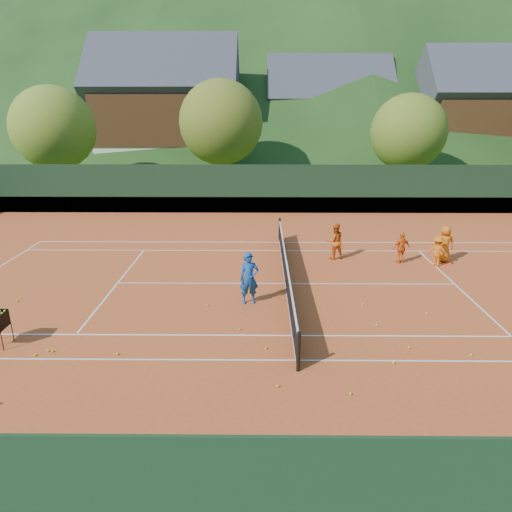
{
  "coord_description": "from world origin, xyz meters",
  "views": [
    {
      "loc": [
        -0.98,
        -16.1,
        6.46
      ],
      "look_at": [
        -1.13,
        0.0,
        1.12
      ],
      "focal_mm": 32.0,
      "sensor_mm": 36.0,
      "label": 1
    }
  ],
  "objects_px": {
    "tennis_net": "(286,271)",
    "coach": "(249,278)",
    "chalet_right": "(478,118)",
    "student_d": "(437,251)",
    "student_a": "(335,241)",
    "student_b": "(401,248)",
    "student_c": "(445,244)",
    "chalet_left": "(167,114)",
    "chalet_mid": "(327,120)"
  },
  "relations": [
    {
      "from": "chalet_left",
      "to": "student_d",
      "type": "bearing_deg",
      "value": -59.55
    },
    {
      "from": "student_d",
      "to": "chalet_right",
      "type": "relative_size",
      "value": 0.11
    },
    {
      "from": "student_a",
      "to": "student_b",
      "type": "distance_m",
      "value": 2.81
    },
    {
      "from": "tennis_net",
      "to": "student_a",
      "type": "bearing_deg",
      "value": 52.69
    },
    {
      "from": "student_b",
      "to": "tennis_net",
      "type": "distance_m",
      "value": 5.58
    },
    {
      "from": "student_b",
      "to": "tennis_net",
      "type": "height_order",
      "value": "student_b"
    },
    {
      "from": "student_d",
      "to": "chalet_right",
      "type": "height_order",
      "value": "chalet_right"
    },
    {
      "from": "coach",
      "to": "student_a",
      "type": "height_order",
      "value": "coach"
    },
    {
      "from": "tennis_net",
      "to": "coach",
      "type": "bearing_deg",
      "value": -126.81
    },
    {
      "from": "tennis_net",
      "to": "chalet_mid",
      "type": "distance_m",
      "value": 34.81
    },
    {
      "from": "student_b",
      "to": "chalet_left",
      "type": "height_order",
      "value": "chalet_left"
    },
    {
      "from": "coach",
      "to": "chalet_mid",
      "type": "relative_size",
      "value": 0.14
    },
    {
      "from": "student_c",
      "to": "coach",
      "type": "bearing_deg",
      "value": 35.32
    },
    {
      "from": "student_a",
      "to": "chalet_left",
      "type": "xyz_separation_m",
      "value": [
        -12.29,
        27.0,
        4.82
      ]
    },
    {
      "from": "student_a",
      "to": "student_c",
      "type": "relative_size",
      "value": 1.01
    },
    {
      "from": "student_d",
      "to": "tennis_net",
      "type": "distance_m",
      "value": 6.75
    },
    {
      "from": "student_d",
      "to": "chalet_left",
      "type": "bearing_deg",
      "value": -40.62
    },
    {
      "from": "coach",
      "to": "student_d",
      "type": "distance_m",
      "value": 8.68
    },
    {
      "from": "student_a",
      "to": "student_c",
      "type": "height_order",
      "value": "student_a"
    },
    {
      "from": "chalet_left",
      "to": "chalet_right",
      "type": "bearing_deg",
      "value": 0.0
    },
    {
      "from": "coach",
      "to": "chalet_left",
      "type": "distance_m",
      "value": 33.29
    },
    {
      "from": "chalet_right",
      "to": "tennis_net",
      "type": "bearing_deg",
      "value": -123.69
    },
    {
      "from": "student_c",
      "to": "chalet_left",
      "type": "relative_size",
      "value": 0.12
    },
    {
      "from": "student_d",
      "to": "chalet_left",
      "type": "relative_size",
      "value": 0.09
    },
    {
      "from": "chalet_right",
      "to": "student_a",
      "type": "bearing_deg",
      "value": -123.27
    },
    {
      "from": "student_d",
      "to": "chalet_mid",
      "type": "xyz_separation_m",
      "value": [
        -0.43,
        31.94,
        4.32
      ]
    },
    {
      "from": "tennis_net",
      "to": "chalet_right",
      "type": "bearing_deg",
      "value": 56.31
    },
    {
      "from": "student_a",
      "to": "student_b",
      "type": "height_order",
      "value": "student_a"
    },
    {
      "from": "student_c",
      "to": "student_d",
      "type": "relative_size",
      "value": 1.22
    },
    {
      "from": "chalet_left",
      "to": "chalet_mid",
      "type": "height_order",
      "value": "chalet_left"
    },
    {
      "from": "student_b",
      "to": "student_c",
      "type": "relative_size",
      "value": 0.85
    },
    {
      "from": "coach",
      "to": "chalet_mid",
      "type": "bearing_deg",
      "value": 67.9
    },
    {
      "from": "student_a",
      "to": "student_b",
      "type": "bearing_deg",
      "value": 154.56
    },
    {
      "from": "tennis_net",
      "to": "chalet_right",
      "type": "relative_size",
      "value": 1.01
    },
    {
      "from": "student_b",
      "to": "tennis_net",
      "type": "bearing_deg",
      "value": 7.77
    },
    {
      "from": "student_c",
      "to": "chalet_left",
      "type": "xyz_separation_m",
      "value": [
        -16.94,
        27.35,
        4.83
      ]
    },
    {
      "from": "student_c",
      "to": "chalet_mid",
      "type": "xyz_separation_m",
      "value": [
        -0.94,
        31.35,
        4.17
      ]
    },
    {
      "from": "student_c",
      "to": "tennis_net",
      "type": "relative_size",
      "value": 0.13
    },
    {
      "from": "coach",
      "to": "chalet_right",
      "type": "bearing_deg",
      "value": 45.62
    },
    {
      "from": "student_a",
      "to": "tennis_net",
      "type": "xyz_separation_m",
      "value": [
        -2.29,
        -3.0,
        -0.3
      ]
    },
    {
      "from": "student_b",
      "to": "chalet_mid",
      "type": "xyz_separation_m",
      "value": [
        0.97,
        31.58,
        4.29
      ]
    },
    {
      "from": "coach",
      "to": "chalet_right",
      "type": "xyz_separation_m",
      "value": [
        21.34,
        31.8,
        4.34
      ]
    },
    {
      "from": "chalet_mid",
      "to": "chalet_right",
      "type": "bearing_deg",
      "value": -15.95
    },
    {
      "from": "student_c",
      "to": "student_d",
      "type": "height_order",
      "value": "student_c"
    },
    {
      "from": "chalet_mid",
      "to": "tennis_net",
      "type": "bearing_deg",
      "value": -100.01
    },
    {
      "from": "student_c",
      "to": "tennis_net",
      "type": "height_order",
      "value": "student_c"
    },
    {
      "from": "tennis_net",
      "to": "chalet_right",
      "type": "distance_m",
      "value": 36.37
    },
    {
      "from": "chalet_mid",
      "to": "student_d",
      "type": "bearing_deg",
      "value": -89.24
    },
    {
      "from": "student_a",
      "to": "chalet_mid",
      "type": "height_order",
      "value": "chalet_mid"
    },
    {
      "from": "chalet_left",
      "to": "chalet_mid",
      "type": "xyz_separation_m",
      "value": [
        16.0,
        4.0,
        -0.66
      ]
    }
  ]
}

